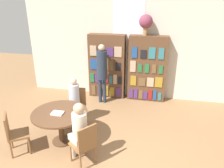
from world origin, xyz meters
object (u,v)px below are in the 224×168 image
bookshelf_left (107,66)px  seated_reader_left (74,99)px  bookshelf_right (147,69)px  reading_table (60,118)px  flower_vase (146,22)px  chair_far_side (85,143)px  librarian_standing (102,68)px  chair_left_side (77,103)px  seated_reader_right (79,128)px  chair_near_camera (14,132)px

bookshelf_left → seated_reader_left: bearing=-102.6°
bookshelf_right → reading_table: (-1.66, -2.56, -0.37)m
flower_vase → chair_far_side: flower_vase is taller
librarian_standing → seated_reader_left: bearing=-106.1°
chair_left_side → seated_reader_right: (0.56, -1.38, 0.23)m
reading_table → seated_reader_right: (0.59, -0.46, 0.11)m
librarian_standing → bookshelf_left: bearing=86.8°
reading_table → librarian_standing: bearing=78.9°
bookshelf_right → chair_near_camera: bearing=-128.2°
chair_left_side → seated_reader_right: bearing=113.9°
flower_vase → librarian_standing: flower_vase is taller
chair_far_side → reading_table: bearing=90.0°
chair_near_camera → chair_left_side: 1.65m
seated_reader_left → chair_near_camera: bearing=59.8°
librarian_standing → bookshelf_right: bearing=21.8°
bookshelf_left → seated_reader_right: bookshelf_left is taller
bookshelf_right → seated_reader_right: 3.21m
bookshelf_left → flower_vase: size_ratio=3.43×
chair_left_side → seated_reader_right: 1.51m
seated_reader_left → librarian_standing: (0.38, 1.32, 0.40)m
bookshelf_right → flower_vase: (-0.11, 0.00, 1.35)m
bookshelf_right → chair_near_camera: size_ratio=2.23×
chair_far_side → seated_reader_right: seated_reader_right is taller
reading_table → chair_left_side: size_ratio=1.34×
reading_table → chair_near_camera: chair_near_camera is taller
reading_table → seated_reader_right: seated_reader_right is taller
chair_far_side → librarian_standing: 2.71m
librarian_standing → flower_vase: bearing=23.9°
flower_vase → chair_left_side: size_ratio=0.65×
bookshelf_right → chair_near_camera: 3.95m
chair_near_camera → seated_reader_left: 1.50m
chair_near_camera → seated_reader_right: bearing=58.4°
chair_near_camera → seated_reader_right: size_ratio=0.70×
reading_table → seated_reader_left: bearing=88.2°
reading_table → chair_left_side: 0.93m
bookshelf_right → reading_table: bearing=-122.9°
bookshelf_left → chair_left_side: (-0.40, -1.64, -0.49)m
seated_reader_left → reading_table: bearing=90.0°
reading_table → bookshelf_right: bearing=57.1°
chair_near_camera → chair_left_side: size_ratio=1.00×
bookshelf_left → reading_table: (-0.43, -2.56, -0.37)m
seated_reader_right → librarian_standing: bearing=42.1°
bookshelf_right → chair_left_side: 2.36m
chair_left_side → seated_reader_left: seated_reader_left is taller
seated_reader_right → bookshelf_right: bearing=18.4°
bookshelf_right → librarian_standing: bearing=-158.2°
reading_table → chair_near_camera: bearing=-145.8°
flower_vase → reading_table: bearing=-121.0°
seated_reader_right → chair_near_camera: bearing=130.4°
flower_vase → chair_left_side: bearing=-132.7°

